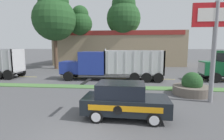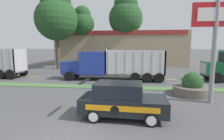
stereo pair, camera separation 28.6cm
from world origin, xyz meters
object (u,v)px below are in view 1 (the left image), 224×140
at_px(rally_car, 124,100).
at_px(stone_planter, 192,87).
at_px(dump_truck_lead, 103,65).
at_px(store_sign_post, 215,31).

height_order(rally_car, stone_planter, rally_car).
bearing_deg(dump_truck_lead, rally_car, -75.27).
xyz_separation_m(dump_truck_lead, stone_planter, (7.66, -5.37, -0.98)).
relative_size(rally_car, stone_planter, 1.58).
relative_size(dump_truck_lead, stone_planter, 4.02).
relative_size(dump_truck_lead, store_sign_post, 1.74).
bearing_deg(stone_planter, store_sign_post, -72.97).
xyz_separation_m(dump_truck_lead, store_sign_post, (8.22, -7.21, 3.00)).
relative_size(store_sign_post, stone_planter, 2.31).
bearing_deg(rally_car, stone_planter, 44.56).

